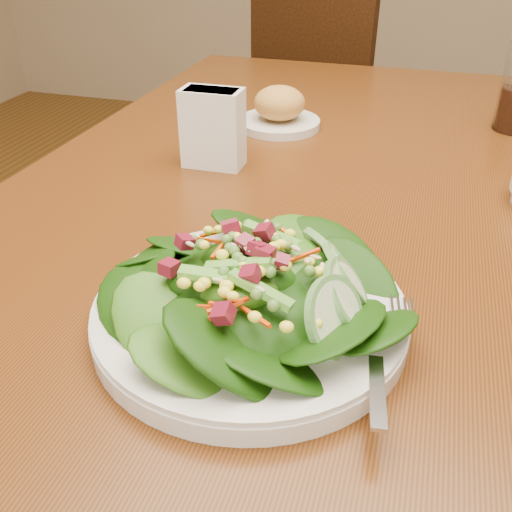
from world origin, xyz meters
name	(u,v)px	position (x,y,z in m)	size (l,w,h in m)	color
ground_plane	(304,496)	(0.00, 0.00, 0.00)	(5.00, 5.00, 0.00)	brown
dining_table	(323,238)	(0.00, 0.00, 0.65)	(0.90, 1.40, 0.75)	#602C0C
chair_far	(326,109)	(-0.20, 1.13, 0.50)	(0.55, 0.55, 0.94)	#321708
salad_plate	(260,298)	(0.00, -0.36, 0.78)	(0.30, 0.30, 0.09)	silver
bread_plate	(279,111)	(-0.13, 0.20, 0.78)	(0.15, 0.15, 0.07)	silver
napkin_holder	(213,126)	(-0.18, 0.00, 0.81)	(0.09, 0.05, 0.12)	white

